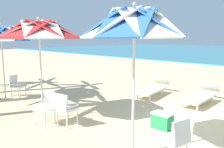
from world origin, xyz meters
TOP-DOWN VIEW (x-y plane):
  - ground_plane at (0.00, 0.00)m, footprint 80.00×80.00m
  - beach_umbrella_0 at (-0.57, -2.46)m, footprint 1.99×1.99m
  - plastic_chair_0 at (0.21, -2.22)m, footprint 0.55×0.52m
  - beach_umbrella_1 at (-3.63, -2.63)m, footprint 2.28×2.28m
  - plastic_chair_1 at (-2.72, -2.51)m, footprint 0.48×0.51m
  - plastic_chair_2 at (-3.19, -2.76)m, footprint 0.53×0.55m
  - beach_umbrella_2 at (-6.46, -2.51)m, footprint 2.14×2.14m
  - plastic_chair_3 at (-6.39, -2.10)m, footprint 0.62×0.61m
  - sun_lounger_1 at (-1.11, 1.87)m, footprint 0.68×2.16m
  - sun_lounger_2 at (-2.95, 1.74)m, footprint 0.98×2.22m
  - cooler_box at (-0.87, -0.91)m, footprint 0.50×0.34m

SIDE VIEW (x-z plane):
  - ground_plane at x=0.00m, z-range 0.00..0.00m
  - cooler_box at x=-0.87m, z-range 0.00..0.40m
  - sun_lounger_1 at x=-1.11m, z-range -0.03..0.59m
  - sun_lounger_2 at x=-2.95m, z-range -0.03..0.59m
  - plastic_chair_0 at x=0.21m, z-range 0.06..0.93m
  - plastic_chair_1 at x=-2.72m, z-range 0.06..0.93m
  - plastic_chair_2 at x=-3.19m, z-range 0.06..0.93m
  - plastic_chair_3 at x=-6.39m, z-range 0.06..0.93m
  - beach_umbrella_2 at x=-6.46m, z-range 0.98..3.72m
  - beach_umbrella_1 at x=-3.63m, z-range 1.04..3.81m
  - beach_umbrella_0 at x=-0.57m, z-range 1.03..3.91m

